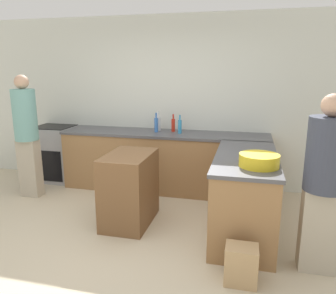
% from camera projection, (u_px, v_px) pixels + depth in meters
% --- Properties ---
extents(ground_plane, '(14.00, 14.00, 0.00)m').
position_uv_depth(ground_plane, '(122.00, 248.00, 3.52)').
color(ground_plane, beige).
extents(wall_back, '(8.00, 0.06, 2.70)m').
position_uv_depth(wall_back, '(170.00, 102.00, 5.29)').
color(wall_back, silver).
rests_on(wall_back, ground_plane).
extents(counter_back, '(3.19, 0.69, 0.92)m').
position_uv_depth(counter_back, '(164.00, 161.00, 5.15)').
color(counter_back, olive).
rests_on(counter_back, ground_plane).
extents(counter_peninsula, '(0.69, 1.62, 0.92)m').
position_uv_depth(counter_peninsula, '(244.00, 194.00, 3.80)').
color(counter_peninsula, olive).
rests_on(counter_peninsula, ground_plane).
extents(range_oven, '(0.67, 0.60, 0.93)m').
position_uv_depth(range_oven, '(56.00, 153.00, 5.63)').
color(range_oven, '#99999E').
rests_on(range_oven, ground_plane).
extents(island_table, '(0.53, 0.82, 0.88)m').
position_uv_depth(island_table, '(130.00, 189.00, 4.02)').
color(island_table, brown).
rests_on(island_table, ground_plane).
extents(mixing_bowl, '(0.40, 0.40, 0.13)m').
position_uv_depth(mixing_bowl, '(259.00, 160.00, 3.25)').
color(mixing_bowl, yellow).
rests_on(mixing_bowl, counter_peninsula).
extents(dish_soap_bottle, '(0.06, 0.06, 0.28)m').
position_uv_depth(dish_soap_bottle, '(180.00, 126.00, 4.95)').
color(dish_soap_bottle, '#338CBF').
rests_on(dish_soap_bottle, counter_back).
extents(water_bottle_blue, '(0.06, 0.06, 0.30)m').
position_uv_depth(water_bottle_blue, '(156.00, 124.00, 5.05)').
color(water_bottle_blue, '#386BB7').
rests_on(water_bottle_blue, counter_back).
extents(hot_sauce_bottle, '(0.06, 0.06, 0.27)m').
position_uv_depth(hot_sauce_bottle, '(173.00, 125.00, 5.10)').
color(hot_sauce_bottle, red).
rests_on(hot_sauce_bottle, counter_back).
extents(vinegar_bottle_clear, '(0.08, 0.08, 0.31)m').
position_uv_depth(vinegar_bottle_clear, '(158.00, 123.00, 5.16)').
color(vinegar_bottle_clear, silver).
rests_on(vinegar_bottle_clear, counter_back).
extents(person_by_range, '(0.33, 0.33, 1.80)m').
position_uv_depth(person_by_range, '(26.00, 132.00, 4.77)').
color(person_by_range, '#ADA38E').
rests_on(person_by_range, ground_plane).
extents(person_at_peninsula, '(0.37, 0.37, 1.67)m').
position_uv_depth(person_at_peninsula, '(325.00, 180.00, 2.94)').
color(person_at_peninsula, '#ADA38E').
rests_on(person_at_peninsula, ground_plane).
extents(paper_bag, '(0.29, 0.22, 0.35)m').
position_uv_depth(paper_bag, '(241.00, 265.00, 2.91)').
color(paper_bag, tan).
rests_on(paper_bag, ground_plane).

